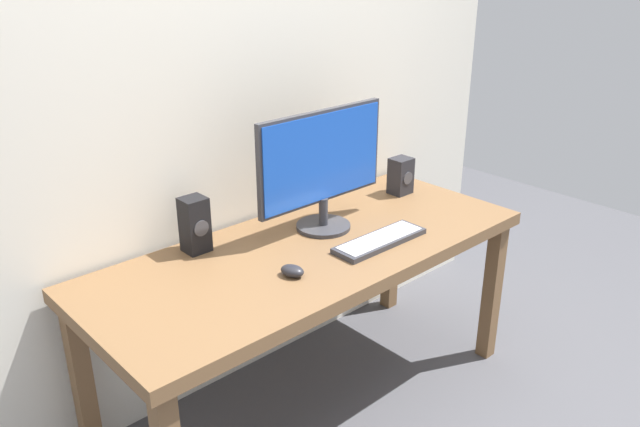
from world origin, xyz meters
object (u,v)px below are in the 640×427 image
at_px(monitor, 322,165).
at_px(keyboard_primary, 380,240).
at_px(mouse, 292,271).
at_px(speaker_right, 401,176).
at_px(speaker_left, 195,225).
at_px(desk, 311,264).

distance_m(monitor, keyboard_primary, 0.36).
distance_m(monitor, mouse, 0.48).
xyz_separation_m(monitor, mouse, (-0.35, -0.23, -0.24)).
distance_m(keyboard_primary, speaker_right, 0.55).
xyz_separation_m(speaker_right, speaker_left, (-1.00, 0.12, 0.02)).
bearing_deg(desk, keyboard_primary, -36.95).
bearing_deg(desk, monitor, 34.38).
height_order(desk, mouse, mouse).
relative_size(monitor, speaker_right, 3.67).
relative_size(keyboard_primary, speaker_left, 1.92).
xyz_separation_m(desk, mouse, (-0.20, -0.13, 0.09)).
xyz_separation_m(keyboard_primary, speaker_left, (-0.54, 0.41, 0.09)).
bearing_deg(keyboard_primary, monitor, 103.32).
bearing_deg(desk, speaker_left, 142.39).
distance_m(mouse, speaker_left, 0.42).
height_order(mouse, speaker_right, speaker_right).
height_order(monitor, speaker_right, monitor).
xyz_separation_m(monitor, keyboard_primary, (0.06, -0.26, -0.25)).
bearing_deg(mouse, monitor, 16.57).
bearing_deg(monitor, speaker_right, 4.52).
relative_size(desk, keyboard_primary, 4.34).
bearing_deg(speaker_right, mouse, -162.66).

